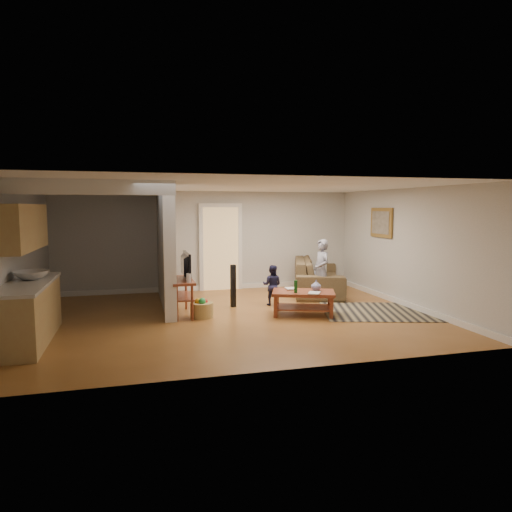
% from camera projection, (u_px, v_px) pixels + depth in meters
% --- Properties ---
extents(ground, '(7.50, 7.50, 0.00)m').
position_uv_depth(ground, '(234.00, 317.00, 8.79)').
color(ground, brown).
rests_on(ground, ground).
extents(room_shell, '(7.54, 6.02, 2.52)m').
position_uv_depth(room_shell, '(175.00, 241.00, 8.78)').
color(room_shell, '#B6B5AF').
rests_on(room_shell, ground).
extents(area_rug, '(2.75, 2.32, 0.01)m').
position_uv_depth(area_rug, '(382.00, 312.00, 9.21)').
color(area_rug, black).
rests_on(area_rug, ground).
extents(sofa, '(1.98, 3.04, 0.83)m').
position_uv_depth(sofa, '(317.00, 291.00, 11.45)').
color(sofa, '#4B4025').
rests_on(sofa, ground).
extents(coffee_table, '(1.36, 1.07, 0.71)m').
position_uv_depth(coffee_table, '(304.00, 296.00, 8.92)').
color(coffee_table, maroon).
rests_on(coffee_table, ground).
extents(tv_console, '(0.43, 1.13, 0.97)m').
position_uv_depth(tv_console, '(182.00, 282.00, 8.86)').
color(tv_console, maroon).
rests_on(tv_console, ground).
extents(speaker_left, '(0.12, 0.12, 0.90)m').
position_uv_depth(speaker_left, '(233.00, 286.00, 9.62)').
color(speaker_left, black).
rests_on(speaker_left, ground).
extents(speaker_right, '(0.13, 0.13, 0.95)m').
position_uv_depth(speaker_right, '(170.00, 274.00, 11.08)').
color(speaker_right, black).
rests_on(speaker_right, ground).
extents(toy_basket, '(0.44, 0.44, 0.39)m').
position_uv_depth(toy_basket, '(202.00, 309.00, 8.72)').
color(toy_basket, olive).
rests_on(toy_basket, ground).
extents(child, '(0.39, 0.54, 1.39)m').
position_uv_depth(child, '(321.00, 301.00, 10.28)').
color(child, gray).
rests_on(child, ground).
extents(toddler, '(0.53, 0.49, 0.87)m').
position_uv_depth(toddler, '(272.00, 305.00, 9.84)').
color(toddler, '#1D1C3B').
rests_on(toddler, ground).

